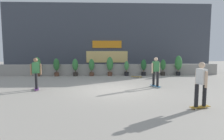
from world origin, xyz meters
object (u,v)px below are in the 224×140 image
at_px(potted_plant_5, 127,68).
at_px(skater_by_wall_left, 36,72).
at_px(potted_plant_1, 56,66).
at_px(potted_plant_6, 144,67).
at_px(skater_far_left, 201,83).
at_px(potted_plant_3, 92,66).
at_px(potted_plant_7, 163,67).
at_px(potted_plant_0, 37,65).
at_px(potted_plant_8, 178,64).
at_px(potted_plant_2, 75,66).
at_px(skater_by_wall_right, 156,71).
at_px(skateboard_near_camera, 137,77).
at_px(potted_plant_4, 110,65).

height_order(potted_plant_5, skater_by_wall_left, skater_by_wall_left).
distance_m(potted_plant_1, skater_by_wall_left, 5.39).
xyz_separation_m(potted_plant_6, skater_far_left, (0.24, -9.00, 0.20)).
bearing_deg(skater_far_left, potted_plant_3, 116.30).
bearing_deg(potted_plant_1, potted_plant_3, 0.00).
bearing_deg(potted_plant_7, potted_plant_3, 180.00).
height_order(potted_plant_0, potted_plant_8, potted_plant_8).
bearing_deg(potted_plant_0, skater_by_wall_left, -72.78).
distance_m(potted_plant_7, potted_plant_8, 1.29).
distance_m(potted_plant_2, potted_plant_6, 5.50).
distance_m(skater_by_wall_right, skateboard_near_camera, 3.97).
height_order(potted_plant_7, skater_far_left, skater_far_left).
bearing_deg(skater_far_left, potted_plant_4, 108.30).
bearing_deg(potted_plant_8, potted_plant_2, 180.00).
distance_m(potted_plant_5, potted_plant_8, 4.26).
relative_size(potted_plant_5, skater_by_wall_right, 0.70).
bearing_deg(skater_by_wall_left, potted_plant_7, 32.67).
distance_m(potted_plant_3, skater_by_wall_left, 5.98).
distance_m(potted_plant_4, skater_by_wall_left, 6.75).
relative_size(potted_plant_7, potted_plant_8, 0.81).
relative_size(potted_plant_7, skater_by_wall_right, 0.77).
relative_size(potted_plant_1, potted_plant_7, 1.08).
xyz_separation_m(potted_plant_3, potted_plant_6, (4.21, 0.00, -0.04)).
bearing_deg(potted_plant_0, potted_plant_4, 0.00).
bearing_deg(skater_far_left, potted_plant_8, 73.83).
bearing_deg(potted_plant_5, skateboard_near_camera, -58.11).
bearing_deg(potted_plant_1, potted_plant_8, 0.00).
distance_m(potted_plant_4, skater_by_wall_right, 5.45).
distance_m(potted_plant_1, potted_plant_2, 1.48).
height_order(potted_plant_7, potted_plant_8, potted_plant_8).
xyz_separation_m(potted_plant_4, skater_by_wall_right, (2.42, -4.88, 0.05)).
relative_size(potted_plant_3, potted_plant_6, 1.04).
xyz_separation_m(skater_by_wall_right, skater_far_left, (0.56, -4.12, 0.00)).
bearing_deg(potted_plant_4, potted_plant_7, 0.00).
xyz_separation_m(potted_plant_2, skater_by_wall_left, (-1.30, -5.38, 0.16)).
distance_m(potted_plant_2, potted_plant_8, 8.36).
relative_size(potted_plant_5, potted_plant_6, 0.89).
distance_m(potted_plant_0, skater_by_wall_right, 9.51).
height_order(potted_plant_8, skateboard_near_camera, potted_plant_8).
bearing_deg(skateboard_near_camera, potted_plant_4, 152.38).
height_order(potted_plant_3, potted_plant_4, potted_plant_4).
distance_m(potted_plant_4, potted_plant_6, 2.74).
xyz_separation_m(potted_plant_4, skater_by_wall_left, (-4.07, -5.38, 0.05)).
height_order(potted_plant_7, skater_by_wall_right, skater_by_wall_right).
bearing_deg(potted_plant_0, potted_plant_8, 0.00).
height_order(potted_plant_3, skater_by_wall_right, skater_by_wall_right).
xyz_separation_m(potted_plant_7, skater_far_left, (-1.34, -9.00, 0.21)).
bearing_deg(skater_by_wall_right, potted_plant_3, 128.55).
distance_m(potted_plant_5, skater_by_wall_left, 7.64).
distance_m(potted_plant_0, potted_plant_2, 2.97).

